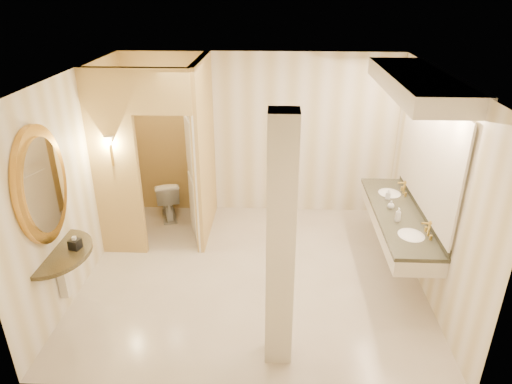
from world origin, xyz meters
TOP-DOWN VIEW (x-y plane):
  - floor at (0.00, 0.00)m, footprint 4.50×4.50m
  - ceiling at (0.00, 0.00)m, footprint 4.50×4.50m
  - wall_back at (0.00, 2.00)m, footprint 4.50×0.02m
  - wall_front at (0.00, -2.00)m, footprint 4.50×0.02m
  - wall_left at (-2.25, 0.00)m, footprint 0.02×4.00m
  - wall_right at (2.25, 0.00)m, footprint 0.02×4.00m
  - toilet_closet at (-1.12, 0.97)m, footprint 1.50×1.55m
  - wall_sconce at (-1.93, 0.43)m, footprint 0.14×0.14m
  - vanity at (1.98, 0.25)m, footprint 0.75×2.43m
  - console_shelf at (-2.21, -0.91)m, footprint 1.02×1.02m
  - pillar at (0.35, -1.47)m, footprint 0.28×0.28m
  - tissue_box at (-2.00, -0.84)m, footprint 0.14×0.14m
  - toilet at (-1.53, 1.60)m, footprint 0.57×0.76m
  - soap_bottle_a at (1.88, 0.67)m, footprint 0.09×0.09m
  - soap_bottle_b at (1.86, 0.36)m, footprint 0.12×0.12m
  - soap_bottle_c at (1.86, -0.00)m, footprint 0.08×0.08m

SIDE VIEW (x-z plane):
  - floor at x=0.00m, z-range 0.00..0.00m
  - toilet at x=-1.53m, z-range 0.00..0.69m
  - soap_bottle_b at x=1.86m, z-range 0.88..0.99m
  - tissue_box at x=-2.00m, z-range 0.88..0.99m
  - soap_bottle_a at x=1.88m, z-range 0.88..1.03m
  - soap_bottle_c at x=1.86m, z-range 0.88..1.06m
  - console_shelf at x=-2.21m, z-range 0.37..2.33m
  - wall_back at x=0.00m, z-range 0.00..2.70m
  - wall_front at x=0.00m, z-range 0.00..2.70m
  - wall_left at x=-2.25m, z-range 0.00..2.70m
  - wall_right at x=2.25m, z-range 0.00..2.70m
  - pillar at x=0.35m, z-range 0.00..2.70m
  - toilet_closet at x=-1.12m, z-range 0.04..2.74m
  - vanity at x=1.98m, z-range 0.58..2.67m
  - wall_sconce at x=-1.93m, z-range 1.52..1.94m
  - ceiling at x=0.00m, z-range 2.70..2.70m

